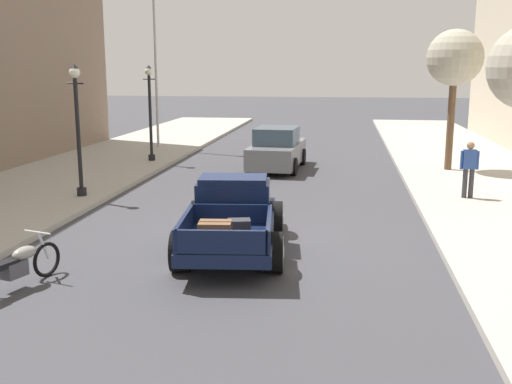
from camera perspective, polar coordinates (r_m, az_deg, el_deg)
name	(u,v)px	position (r m, az deg, el deg)	size (l,w,h in m)	color
ground_plane	(235,239)	(13.90, -1.97, -4.47)	(140.00, 140.00, 0.00)	#3D3D42
hotrod_truck_navy	(233,214)	(13.04, -2.18, -2.13)	(2.52, 5.06, 1.58)	#0F1938
motorcycle_parked	(16,265)	(11.50, -21.85, -6.51)	(0.80, 2.05, 0.93)	black
car_background_grey	(277,150)	(23.29, 2.03, 4.04)	(2.05, 4.39, 1.65)	slate
pedestrian_sidewalk_right	(469,166)	(18.43, 19.64, 2.33)	(0.53, 0.22, 1.65)	#333338
street_lamp_near	(77,120)	(18.25, -16.64, 6.55)	(0.50, 0.32, 3.85)	black
street_lamp_far	(150,106)	(24.81, -10.06, 8.10)	(0.50, 0.32, 3.85)	black
flagpole	(159,27)	(29.24, -9.21, 15.29)	(1.74, 0.16, 9.16)	#B2B2B7
street_tree_second	(455,59)	(23.30, 18.40, 11.88)	(2.03, 2.03, 5.11)	brown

